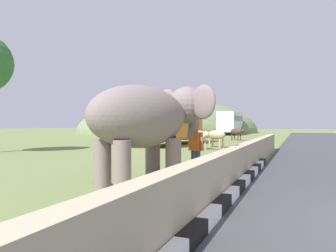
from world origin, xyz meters
The scene contains 11 objects.
striped_curb centered at (-0.35, 3.67, 0.12)m, with size 16.20×0.20×0.24m.
barrier_parapet centered at (2.00, 3.97, 0.50)m, with size 28.00×0.36×1.00m, color tan.
elephant centered at (2.12, 6.16, 1.82)m, with size 4.01×3.29×2.82m.
person_handler centered at (3.75, 5.33, 0.93)m, with size 0.39×0.61×1.66m.
bus_orange centered at (18.01, 11.80, 2.08)m, with size 9.03×2.62×3.50m.
bus_red centered at (29.62, 15.02, 2.08)m, with size 8.96×2.80×3.50m.
bus_white centered at (43.88, 12.20, 2.08)m, with size 9.34×2.79×3.50m.
cow_near centered at (14.25, 8.33, 0.87)m, with size 1.61×1.66×1.23m.
cow_mid centered at (16.25, 7.76, 0.87)m, with size 1.14×1.90×1.23m.
cow_far centered at (26.87, 8.21, 0.87)m, with size 1.47×1.76×1.23m.
hill_east centered at (55.00, 26.65, 0.00)m, with size 42.92×34.33×13.41m.
Camera 1 is at (-5.87, 2.32, 1.65)m, focal length 34.10 mm.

